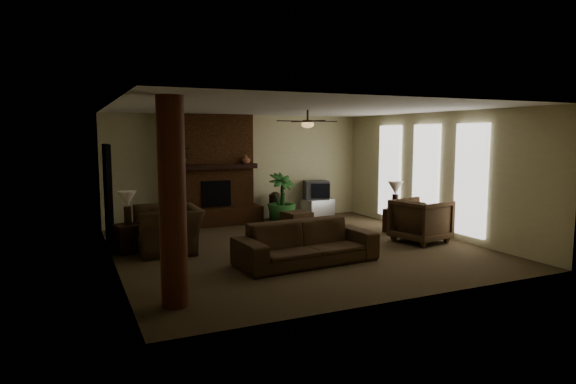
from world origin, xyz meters
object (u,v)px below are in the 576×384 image
tv_stand (318,208)px  lamp_left (127,201)px  side_table_left (129,238)px  armchair_left (168,222)px  ottoman (297,220)px  floor_plant (281,210)px  floor_vase (275,204)px  lamp_right (395,190)px  log_column (172,203)px  armchair_right (421,218)px  coffee_table (293,230)px  side_table_right (397,220)px  sofa (306,236)px

tv_stand → lamp_left: bearing=-170.5°
side_table_left → armchair_left: bearing=-19.5°
armchair_left → ottoman: size_ratio=2.26×
side_table_left → ottoman: bearing=12.3°
floor_plant → armchair_left: bearing=-151.5°
floor_vase → lamp_right: size_ratio=1.18×
log_column → floor_plant: bearing=52.7°
armchair_right → tv_stand: armchair_right is taller
log_column → ottoman: (3.87, 4.29, -1.20)m
armchair_right → coffee_table: 2.80m
ottoman → side_table_right: size_ratio=1.09×
armchair_right → side_table_right: size_ratio=1.87×
floor_plant → side_table_right: 2.91m
floor_vase → side_table_right: 3.34m
side_table_left → lamp_right: (5.98, -0.50, 0.73)m
tv_stand → side_table_right: bearing=-87.3°
floor_vase → side_table_right: size_ratio=1.40×
armchair_left → lamp_left: size_ratio=2.08×
lamp_left → side_table_left: bearing=-90.0°
floor_vase → lamp_left: lamp_left is taller
armchair_left → tv_stand: 5.20m
tv_stand → armchair_left: bearing=-164.6°
floor_plant → lamp_right: bearing=-43.7°
coffee_table → ottoman: coffee_table is taller
tv_stand → ottoman: bearing=-147.0°
coffee_table → side_table_left: size_ratio=2.18×
tv_stand → floor_plant: size_ratio=0.64×
sofa → ottoman: 3.33m
coffee_table → ottoman: bearing=62.3°
tv_stand → floor_vase: size_ratio=1.10×
log_column → coffee_table: bearing=39.8°
sofa → floor_vase: sofa is taller
coffee_table → floor_plant: floor_plant is taller
armchair_left → floor_vase: bearing=126.6°
armchair_left → log_column: bearing=-8.8°
armchair_left → coffee_table: (2.35, -0.76, -0.22)m
coffee_table → lamp_left: (-3.08, 1.04, 0.63)m
coffee_table → floor_plant: bearing=71.3°
log_column → floor_plant: (3.72, 4.88, -1.03)m
armchair_right → floor_vase: armchair_right is taller
armchair_left → coffee_table: size_ratio=1.13×
coffee_table → lamp_left: size_ratio=1.85×
ottoman → log_column: bearing=-132.0°
armchair_left → lamp_right: bearing=88.0°
tv_stand → side_table_left: 5.73m
log_column → coffee_table: 3.88m
armchair_right → log_column: bearing=95.3°
log_column → lamp_right: bearing=26.7°
tv_stand → lamp_left: (-5.32, -2.12, 0.75)m
armchair_left → armchair_right: 5.27m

